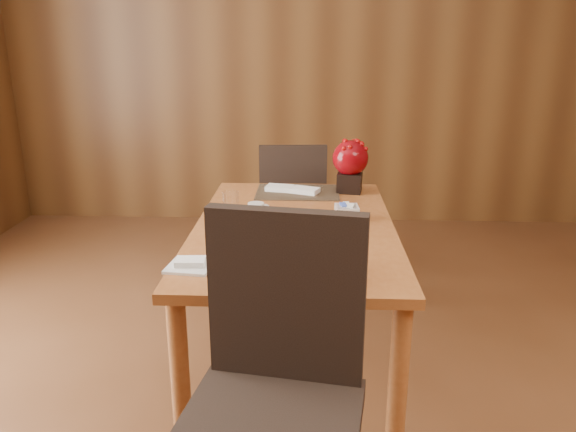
{
  "coord_description": "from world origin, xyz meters",
  "views": [
    {
      "loc": [
        0.07,
        -1.82,
        1.56
      ],
      "look_at": [
        -0.02,
        0.35,
        0.87
      ],
      "focal_mm": 35.0,
      "sensor_mm": 36.0,
      "label": 1
    }
  ],
  "objects_px": {
    "dining_table": "(294,244)",
    "berry_decor": "(350,163)",
    "water_glass": "(231,210)",
    "bread_plate": "(191,266)",
    "far_chair": "(292,204)",
    "soup_setting": "(279,257)",
    "near_chair": "(277,377)",
    "creamer_jug": "(256,210)",
    "sugar_caddy": "(347,213)",
    "coffee_cup": "(268,218)"
  },
  "relations": [
    {
      "from": "soup_setting",
      "to": "near_chair",
      "type": "bearing_deg",
      "value": -94.66
    },
    {
      "from": "bread_plate",
      "to": "near_chair",
      "type": "bearing_deg",
      "value": -54.29
    },
    {
      "from": "dining_table",
      "to": "near_chair",
      "type": "height_order",
      "value": "near_chair"
    },
    {
      "from": "creamer_jug",
      "to": "berry_decor",
      "type": "height_order",
      "value": "berry_decor"
    },
    {
      "from": "berry_decor",
      "to": "soup_setting",
      "type": "bearing_deg",
      "value": -106.03
    },
    {
      "from": "bread_plate",
      "to": "far_chair",
      "type": "xyz_separation_m",
      "value": [
        0.32,
        1.59,
        -0.23
      ]
    },
    {
      "from": "soup_setting",
      "to": "creamer_jug",
      "type": "height_order",
      "value": "soup_setting"
    },
    {
      "from": "soup_setting",
      "to": "creamer_jug",
      "type": "distance_m",
      "value": 0.66
    },
    {
      "from": "dining_table",
      "to": "water_glass",
      "type": "xyz_separation_m",
      "value": [
        -0.28,
        -0.06,
        0.18
      ]
    },
    {
      "from": "water_glass",
      "to": "creamer_jug",
      "type": "relative_size",
      "value": 1.69
    },
    {
      "from": "soup_setting",
      "to": "berry_decor",
      "type": "height_order",
      "value": "berry_decor"
    },
    {
      "from": "soup_setting",
      "to": "berry_decor",
      "type": "xyz_separation_m",
      "value": [
        0.33,
        1.13,
        0.1
      ]
    },
    {
      "from": "water_glass",
      "to": "bread_plate",
      "type": "bearing_deg",
      "value": -101.19
    },
    {
      "from": "far_chair",
      "to": "dining_table",
      "type": "bearing_deg",
      "value": 88.6
    },
    {
      "from": "bread_plate",
      "to": "far_chair",
      "type": "bearing_deg",
      "value": 78.49
    },
    {
      "from": "water_glass",
      "to": "berry_decor",
      "type": "bearing_deg",
      "value": 48.5
    },
    {
      "from": "dining_table",
      "to": "soup_setting",
      "type": "relative_size",
      "value": 4.5
    },
    {
      "from": "water_glass",
      "to": "creamer_jug",
      "type": "distance_m",
      "value": 0.19
    },
    {
      "from": "dining_table",
      "to": "bread_plate",
      "type": "height_order",
      "value": "bread_plate"
    },
    {
      "from": "bread_plate",
      "to": "creamer_jug",
      "type": "bearing_deg",
      "value": 73.1
    },
    {
      "from": "water_glass",
      "to": "sugar_caddy",
      "type": "relative_size",
      "value": 1.55
    },
    {
      "from": "dining_table",
      "to": "soup_setting",
      "type": "height_order",
      "value": "soup_setting"
    },
    {
      "from": "coffee_cup",
      "to": "berry_decor",
      "type": "xyz_separation_m",
      "value": [
        0.4,
        0.59,
        0.13
      ]
    },
    {
      "from": "dining_table",
      "to": "far_chair",
      "type": "relative_size",
      "value": 1.6
    },
    {
      "from": "dining_table",
      "to": "berry_decor",
      "type": "xyz_separation_m",
      "value": [
        0.28,
        0.58,
        0.26
      ]
    },
    {
      "from": "coffee_cup",
      "to": "far_chair",
      "type": "relative_size",
      "value": 0.15
    },
    {
      "from": "bread_plate",
      "to": "dining_table",
      "type": "bearing_deg",
      "value": 54.17
    },
    {
      "from": "near_chair",
      "to": "far_chair",
      "type": "distance_m",
      "value": 2.07
    },
    {
      "from": "water_glass",
      "to": "berry_decor",
      "type": "relative_size",
      "value": 0.58
    },
    {
      "from": "sugar_caddy",
      "to": "far_chair",
      "type": "height_order",
      "value": "far_chair"
    },
    {
      "from": "water_glass",
      "to": "creamer_jug",
      "type": "bearing_deg",
      "value": 58.33
    },
    {
      "from": "sugar_caddy",
      "to": "far_chair",
      "type": "relative_size",
      "value": 0.11
    },
    {
      "from": "creamer_jug",
      "to": "bread_plate",
      "type": "xyz_separation_m",
      "value": [
        -0.19,
        -0.61,
        -0.03
      ]
    },
    {
      "from": "coffee_cup",
      "to": "near_chair",
      "type": "relative_size",
      "value": 0.13
    },
    {
      "from": "water_glass",
      "to": "berry_decor",
      "type": "xyz_separation_m",
      "value": [
        0.56,
        0.64,
        0.08
      ]
    },
    {
      "from": "bread_plate",
      "to": "far_chair",
      "type": "distance_m",
      "value": 1.64
    },
    {
      "from": "water_glass",
      "to": "berry_decor",
      "type": "height_order",
      "value": "berry_decor"
    },
    {
      "from": "water_glass",
      "to": "creamer_jug",
      "type": "height_order",
      "value": "water_glass"
    },
    {
      "from": "water_glass",
      "to": "bread_plate",
      "type": "xyz_separation_m",
      "value": [
        -0.09,
        -0.46,
        -0.08
      ]
    },
    {
      "from": "dining_table",
      "to": "water_glass",
      "type": "bearing_deg",
      "value": -168.51
    },
    {
      "from": "water_glass",
      "to": "far_chair",
      "type": "xyz_separation_m",
      "value": [
        0.23,
        1.13,
        -0.31
      ]
    },
    {
      "from": "soup_setting",
      "to": "far_chair",
      "type": "relative_size",
      "value": 0.36
    },
    {
      "from": "water_glass",
      "to": "far_chair",
      "type": "bearing_deg",
      "value": 78.36
    },
    {
      "from": "berry_decor",
      "to": "bread_plate",
      "type": "bearing_deg",
      "value": -120.91
    },
    {
      "from": "soup_setting",
      "to": "water_glass",
      "type": "distance_m",
      "value": 0.55
    },
    {
      "from": "sugar_caddy",
      "to": "near_chair",
      "type": "bearing_deg",
      "value": -103.58
    },
    {
      "from": "coffee_cup",
      "to": "bread_plate",
      "type": "relative_size",
      "value": 0.85
    },
    {
      "from": "creamer_jug",
      "to": "berry_decor",
      "type": "xyz_separation_m",
      "value": [
        0.47,
        0.48,
        0.13
      ]
    },
    {
      "from": "creamer_jug",
      "to": "sugar_caddy",
      "type": "relative_size",
      "value": 0.92
    },
    {
      "from": "creamer_jug",
      "to": "far_chair",
      "type": "xyz_separation_m",
      "value": [
        0.14,
        0.98,
        -0.26
      ]
    }
  ]
}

